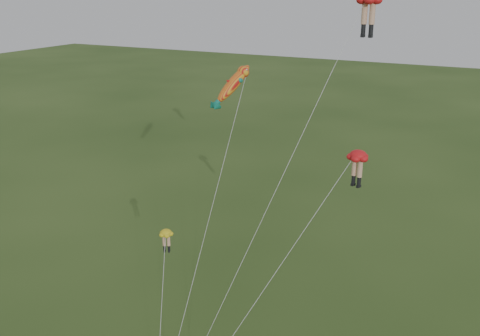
% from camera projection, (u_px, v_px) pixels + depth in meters
% --- Properties ---
extents(legs_kite_red_high, '(8.27, 11.03, 23.27)m').
position_uv_depth(legs_kite_red_high, '(367.00, 6.00, 32.65)').
color(legs_kite_red_high, red).
rests_on(legs_kite_red_high, ground).
extents(legs_kite_red_mid, '(7.75, 10.61, 14.20)m').
position_uv_depth(legs_kite_red_mid, '(355.00, 163.00, 32.29)').
color(legs_kite_red_mid, red).
rests_on(legs_kite_red_mid, ground).
extents(legs_kite_yellow, '(3.03, 5.78, 8.48)m').
position_uv_depth(legs_kite_yellow, '(166.00, 241.00, 34.91)').
color(legs_kite_yellow, yellow).
rests_on(legs_kite_yellow, ground).
extents(fish_kite, '(2.34, 12.15, 18.63)m').
position_uv_depth(fish_kite, '(233.00, 85.00, 36.82)').
color(fish_kite, gold).
rests_on(fish_kite, ground).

